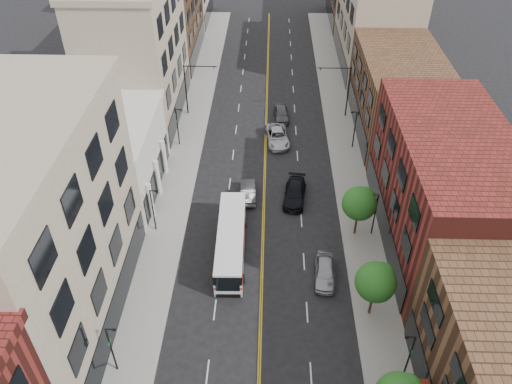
# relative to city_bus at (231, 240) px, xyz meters

# --- Properties ---
(sidewalk_left) EXTENTS (4.00, 110.00, 0.15)m
(sidewalk_left) POSITION_rel_city_bus_xyz_m (-6.97, 14.01, -1.65)
(sidewalk_left) COLOR gray
(sidewalk_left) RESTS_ON ground
(sidewalk_right) EXTENTS (4.00, 110.00, 0.15)m
(sidewalk_right) POSITION_rel_city_bus_xyz_m (13.03, 14.01, -1.65)
(sidewalk_right) COLOR gray
(sidewalk_right) RESTS_ON ground
(bldg_l_tanoffice) EXTENTS (10.00, 22.00, 18.00)m
(bldg_l_tanoffice) POSITION_rel_city_bus_xyz_m (-13.97, -7.99, 7.28)
(bldg_l_tanoffice) COLOR gray
(bldg_l_tanoffice) RESTS_ON ground
(bldg_l_white) EXTENTS (10.00, 14.00, 8.00)m
(bldg_l_white) POSITION_rel_city_bus_xyz_m (-13.97, 10.01, 2.28)
(bldg_l_white) COLOR silver
(bldg_l_white) RESTS_ON ground
(bldg_l_far_a) EXTENTS (10.00, 20.00, 18.00)m
(bldg_l_far_a) POSITION_rel_city_bus_xyz_m (-13.97, 27.01, 7.28)
(bldg_l_far_a) COLOR gray
(bldg_l_far_a) RESTS_ON ground
(bldg_l_far_b) EXTENTS (10.00, 20.00, 15.00)m
(bldg_l_far_b) POSITION_rel_city_bus_xyz_m (-13.97, 47.01, 5.78)
(bldg_l_far_b) COLOR #533521
(bldg_l_far_b) RESTS_ON ground
(bldg_r_mid) EXTENTS (10.00, 22.00, 12.00)m
(bldg_r_mid) POSITION_rel_city_bus_xyz_m (20.03, 3.01, 4.28)
(bldg_r_mid) COLOR #571D17
(bldg_r_mid) RESTS_ON ground
(bldg_r_far_a) EXTENTS (10.00, 20.00, 10.00)m
(bldg_r_far_a) POSITION_rel_city_bus_xyz_m (20.03, 24.01, 3.28)
(bldg_r_far_a) COLOR #533521
(bldg_r_far_a) RESTS_ON ground
(bldg_r_far_b) EXTENTS (10.00, 22.00, 14.00)m
(bldg_r_far_b) POSITION_rel_city_bus_xyz_m (20.03, 45.01, 5.28)
(bldg_r_far_b) COLOR gray
(bldg_r_far_b) RESTS_ON ground
(tree_r_2) EXTENTS (3.40, 3.40, 5.59)m
(tree_r_2) POSITION_rel_city_bus_xyz_m (12.42, -6.92, 2.41)
(tree_r_2) COLOR black
(tree_r_2) RESTS_ON sidewalk_right
(tree_r_3) EXTENTS (3.40, 3.40, 5.59)m
(tree_r_3) POSITION_rel_city_bus_xyz_m (12.42, 3.08, 2.41)
(tree_r_3) COLOR black
(tree_r_3) RESTS_ON sidewalk_right
(lamp_l_1) EXTENTS (0.81, 0.55, 5.05)m
(lamp_l_1) POSITION_rel_city_bus_xyz_m (-7.92, -12.99, 1.25)
(lamp_l_1) COLOR black
(lamp_l_1) RESTS_ON sidewalk_left
(lamp_l_2) EXTENTS (0.81, 0.55, 5.05)m
(lamp_l_2) POSITION_rel_city_bus_xyz_m (-7.92, 3.01, 1.25)
(lamp_l_2) COLOR black
(lamp_l_2) RESTS_ON sidewalk_left
(lamp_l_3) EXTENTS (0.81, 0.55, 5.05)m
(lamp_l_3) POSITION_rel_city_bus_xyz_m (-7.92, 19.01, 1.25)
(lamp_l_3) COLOR black
(lamp_l_3) RESTS_ON sidewalk_left
(lamp_r_1) EXTENTS (0.81, 0.55, 5.05)m
(lamp_r_1) POSITION_rel_city_bus_xyz_m (13.98, -12.99, 1.25)
(lamp_r_1) COLOR black
(lamp_r_1) RESTS_ON sidewalk_right
(lamp_r_2) EXTENTS (0.81, 0.55, 5.05)m
(lamp_r_2) POSITION_rel_city_bus_xyz_m (13.98, 3.01, 1.25)
(lamp_r_2) COLOR black
(lamp_r_2) RESTS_ON sidewalk_right
(lamp_r_3) EXTENTS (0.81, 0.55, 5.05)m
(lamp_r_3) POSITION_rel_city_bus_xyz_m (13.98, 19.01, 1.25)
(lamp_r_3) COLOR black
(lamp_r_3) RESTS_ON sidewalk_right
(signal_mast_left) EXTENTS (4.49, 0.18, 7.20)m
(signal_mast_left) POSITION_rel_city_bus_xyz_m (-7.23, 27.01, 2.92)
(signal_mast_left) COLOR black
(signal_mast_left) RESTS_ON sidewalk_left
(signal_mast_right) EXTENTS (4.49, 0.18, 7.20)m
(signal_mast_right) POSITION_rel_city_bus_xyz_m (13.30, 27.01, 2.92)
(signal_mast_right) COLOR black
(signal_mast_right) RESTS_ON sidewalk_right
(city_bus) EXTENTS (2.97, 11.58, 2.96)m
(city_bus) POSITION_rel_city_bus_xyz_m (0.00, 0.00, 0.00)
(city_bus) COLOR silver
(city_bus) RESTS_ON ground
(car_parked_far) EXTENTS (2.31, 4.94, 1.64)m
(car_parked_far) POSITION_rel_city_bus_xyz_m (8.83, -2.99, -0.90)
(car_parked_far) COLOR #989A9F
(car_parked_far) RESTS_ON ground
(car_lane_behind) EXTENTS (1.95, 4.75, 1.53)m
(car_lane_behind) POSITION_rel_city_bus_xyz_m (1.23, 8.69, -0.96)
(car_lane_behind) COLOR #434348
(car_lane_behind) RESTS_ON ground
(car_lane_a) EXTENTS (2.93, 5.84, 1.63)m
(car_lane_a) POSITION_rel_city_bus_xyz_m (6.41, 8.48, -0.91)
(car_lane_a) COLOR black
(car_lane_a) RESTS_ON ground
(car_lane_b) EXTENTS (3.44, 6.23, 1.65)m
(car_lane_b) POSITION_rel_city_bus_xyz_m (4.53, 20.11, -0.90)
(car_lane_b) COLOR #B6B8BF
(car_lane_b) RESTS_ON ground
(car_lane_c) EXTENTS (2.26, 4.92, 1.63)m
(car_lane_c) POSITION_rel_city_bus_xyz_m (5.10, 26.10, -0.91)
(car_lane_c) COLOR #4B4B50
(car_lane_c) RESTS_ON ground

